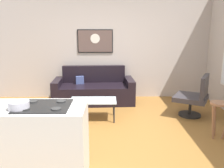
% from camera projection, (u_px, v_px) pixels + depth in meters
% --- Properties ---
extents(ground, '(6.40, 6.40, 0.04)m').
position_uv_depth(ground, '(112.00, 135.00, 4.16)').
color(ground, brown).
extents(back_wall, '(6.40, 0.05, 2.80)m').
position_uv_depth(back_wall, '(111.00, 46.00, 6.21)').
color(back_wall, '#B4A79E').
rests_on(back_wall, ground).
extents(couch, '(2.04, 0.99, 0.89)m').
position_uv_depth(couch, '(94.00, 91.00, 5.96)').
color(couch, black).
rests_on(couch, ground).
extents(coffee_table, '(0.94, 0.52, 0.41)m').
position_uv_depth(coffee_table, '(93.00, 102.00, 4.77)').
color(coffee_table, silver).
rests_on(coffee_table, ground).
extents(armchair, '(0.89, 0.90, 0.90)m').
position_uv_depth(armchair, '(195.00, 96.00, 4.91)').
color(armchair, black).
rests_on(armchair, ground).
extents(bar_stool, '(0.36, 0.35, 0.63)m').
position_uv_depth(bar_stool, '(219.00, 111.00, 3.90)').
color(bar_stool, '#936244').
rests_on(bar_stool, ground).
extents(kitchen_counter, '(1.49, 0.65, 0.96)m').
position_uv_depth(kitchen_counter, '(24.00, 144.00, 2.78)').
color(kitchen_counter, silver).
rests_on(kitchen_counter, ground).
extents(mixing_bowl, '(0.23, 0.23, 0.09)m').
position_uv_depth(mixing_bowl, '(19.00, 106.00, 2.56)').
color(mixing_bowl, silver).
rests_on(mixing_bowl, kitchen_counter).
extents(wall_painting, '(0.93, 0.03, 0.61)m').
position_uv_depth(wall_painting, '(95.00, 41.00, 6.14)').
color(wall_painting, black).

